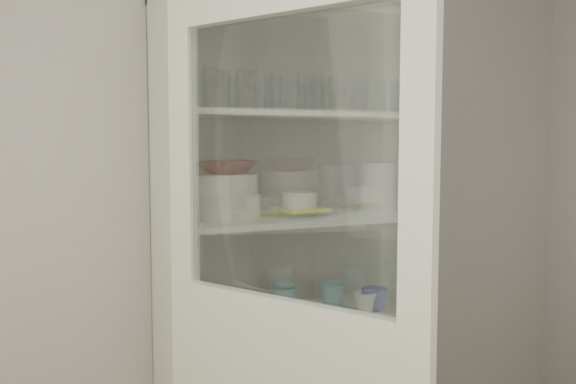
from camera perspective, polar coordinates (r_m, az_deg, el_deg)
name	(u,v)px	position (r m, az deg, el deg)	size (l,w,h in m)	color
wall_back	(222,202)	(2.53, -6.19, -0.93)	(3.60, 0.02, 2.60)	#B9AFA3
pantry_cabinet	(282,291)	(2.51, -0.57, -9.29)	(1.00, 0.45, 2.10)	beige
cupboard_door	(285,376)	(1.83, -0.27, -16.86)	(0.48, 0.80, 2.00)	beige
tumbler_0	(194,86)	(2.12, -8.78, 9.81)	(0.08, 0.08, 0.15)	silver
tumbler_1	(273,92)	(2.23, -1.41, 9.31)	(0.07, 0.07, 0.13)	silver
tumbler_2	(306,92)	(2.28, 1.70, 9.29)	(0.07, 0.07, 0.14)	silver
tumbler_3	(263,90)	(2.19, -2.32, 9.48)	(0.07, 0.07, 0.14)	silver
tumbler_4	(313,91)	(2.31, 2.36, 9.39)	(0.08, 0.08, 0.15)	silver
tumbler_5	(392,97)	(2.48, 9.67, 8.77)	(0.07, 0.07, 0.13)	silver
tumbler_6	(398,97)	(2.46, 10.30, 8.74)	(0.06, 0.06, 0.13)	silver
tumbler_7	(183,93)	(2.27, -9.82, 9.14)	(0.07, 0.07, 0.13)	silver
tumbler_8	(207,89)	(2.26, -7.60, 9.49)	(0.08, 0.08, 0.15)	silver
tumbler_9	(231,94)	(2.32, -5.40, 9.10)	(0.07, 0.07, 0.13)	silver
tumbler_10	(316,96)	(2.43, 2.68, 8.93)	(0.07, 0.07, 0.13)	silver
tumbler_11	(322,95)	(2.44, 3.21, 9.09)	(0.07, 0.07, 0.15)	silver
goblet_0	(221,90)	(2.42, -6.25, 9.47)	(0.08, 0.08, 0.18)	silver
goblet_1	(254,90)	(2.46, -3.18, 9.50)	(0.08, 0.08, 0.19)	silver
goblet_2	(332,94)	(2.57, 4.10, 9.15)	(0.08, 0.08, 0.17)	silver
goblet_3	(351,97)	(2.62, 5.88, 8.85)	(0.07, 0.07, 0.15)	silver
plate_stack_front	(227,206)	(2.27, -5.69, -1.32)	(0.25, 0.25, 0.10)	beige
plate_stack_back	(187,208)	(2.36, -9.39, -1.48)	(0.22, 0.22, 0.07)	beige
cream_bowl	(227,183)	(2.27, -5.71, 0.81)	(0.23, 0.23, 0.07)	silver
terracotta_bowl	(227,167)	(2.26, -5.72, 2.33)	(0.20, 0.20, 0.05)	maroon
glass_platter	(299,213)	(2.40, 1.08, -1.96)	(0.31, 0.31, 0.02)	silver
yellow_trivet	(299,209)	(2.40, 1.08, -1.60)	(0.18, 0.18, 0.01)	yellow
white_ramekin	(299,200)	(2.39, 1.08, -0.73)	(0.14, 0.14, 0.06)	beige
grey_bowl_stack	(378,187)	(2.57, 8.45, 0.49)	(0.15, 0.15, 0.20)	#B7B7B7
mug_blue	(374,299)	(2.55, 8.07, -9.88)	(0.11, 0.11, 0.09)	navy
mug_teal	(332,296)	(2.57, 4.12, -9.65)	(0.11, 0.11, 0.10)	teal
mug_white	(365,303)	(2.51, 7.23, -10.22)	(0.09, 0.09, 0.09)	beige
teal_jar	(284,297)	(2.52, -0.35, -9.76)	(0.09, 0.09, 0.11)	teal
measuring_cups	(285,317)	(2.37, -0.28, -11.65)	(0.10, 0.10, 0.04)	silver
white_canister	(201,303)	(2.39, -8.12, -10.29)	(0.12, 0.12, 0.14)	beige
tumbler_12	(221,91)	(2.20, -6.27, 9.42)	(0.07, 0.07, 0.14)	silver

